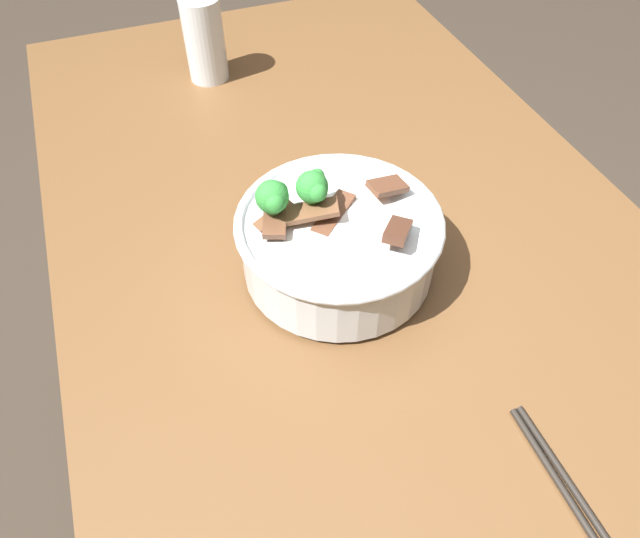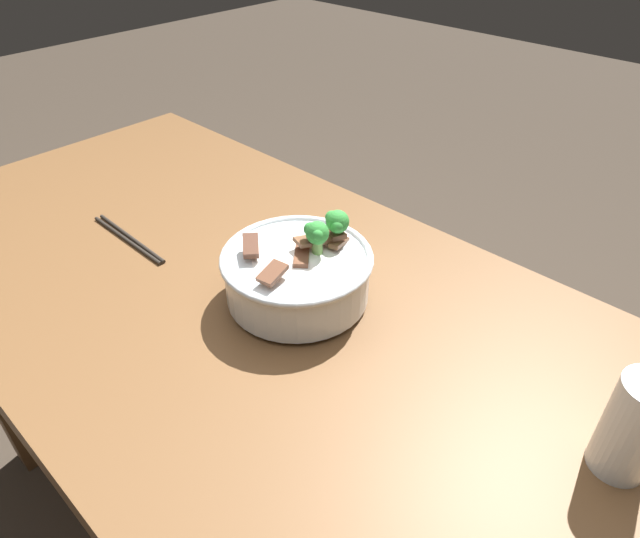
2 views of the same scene
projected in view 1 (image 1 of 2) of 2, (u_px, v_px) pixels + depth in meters
The scene contains 5 objects.
ground at pixel (359, 530), 1.33m from camera, with size 10.00×10.00×0.00m, color #3D3328.
dining_table at pixel (385, 353), 0.80m from camera, with size 1.58×0.76×0.83m.
rice_bowl at pixel (338, 238), 0.70m from camera, with size 0.24×0.24×0.14m.
drinking_glass at pixel (205, 44), 0.99m from camera, with size 0.07×0.07×0.14m.
chopsticks_pair at pixel (585, 515), 0.54m from camera, with size 0.23×0.02×0.01m.
Camera 1 is at (0.38, -0.24, 1.39)m, focal length 33.44 mm.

